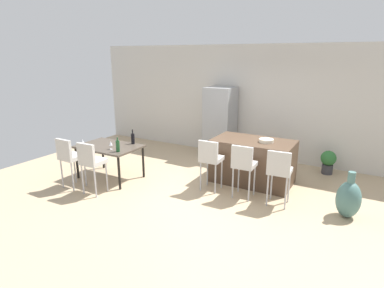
{
  "coord_description": "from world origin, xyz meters",
  "views": [
    {
      "loc": [
        2.48,
        -5.3,
        2.64
      ],
      "look_at": [
        -0.65,
        0.2,
        0.85
      ],
      "focal_mm": 29.62,
      "sensor_mm": 36.0,
      "label": 1
    }
  ],
  "objects_px": {
    "dining_table": "(109,149)",
    "dining_chair_near": "(69,155)",
    "kitchen_island": "(253,161)",
    "dining_chair_far": "(91,160)",
    "bar_chair_left": "(210,157)",
    "potted_plant": "(328,161)",
    "bar_chair_middle": "(243,163)",
    "wine_glass_middle": "(111,144)",
    "bar_chair_right": "(279,169)",
    "wine_bottle_far": "(118,146)",
    "wine_glass_left": "(83,141)",
    "wine_bottle_corner": "(133,138)",
    "refrigerator": "(220,122)",
    "floor_vase": "(348,199)",
    "fruit_bowl": "(266,141)"
  },
  "relations": [
    {
      "from": "bar_chair_right",
      "to": "wine_glass_left",
      "type": "distance_m",
      "value": 4.06
    },
    {
      "from": "dining_table",
      "to": "wine_bottle_corner",
      "type": "relative_size",
      "value": 4.1
    },
    {
      "from": "dining_table",
      "to": "dining_chair_near",
      "type": "distance_m",
      "value": 0.86
    },
    {
      "from": "bar_chair_middle",
      "to": "kitchen_island",
      "type": "bearing_deg",
      "value": 97.33
    },
    {
      "from": "potted_plant",
      "to": "bar_chair_middle",
      "type": "bearing_deg",
      "value": -119.71
    },
    {
      "from": "bar_chair_left",
      "to": "wine_glass_left",
      "type": "distance_m",
      "value": 2.75
    },
    {
      "from": "dining_table",
      "to": "wine_glass_left",
      "type": "distance_m",
      "value": 0.57
    },
    {
      "from": "kitchen_island",
      "to": "bar_chair_right",
      "type": "height_order",
      "value": "bar_chair_right"
    },
    {
      "from": "bar_chair_middle",
      "to": "refrigerator",
      "type": "xyz_separation_m",
      "value": [
        -1.49,
        2.18,
        0.22
      ]
    },
    {
      "from": "bar_chair_left",
      "to": "bar_chair_middle",
      "type": "relative_size",
      "value": 1.0
    },
    {
      "from": "bar_chair_left",
      "to": "wine_glass_middle",
      "type": "relative_size",
      "value": 6.03
    },
    {
      "from": "dining_chair_far",
      "to": "bar_chair_middle",
      "type": "bearing_deg",
      "value": 26.26
    },
    {
      "from": "bar_chair_right",
      "to": "wine_glass_middle",
      "type": "distance_m",
      "value": 3.4
    },
    {
      "from": "bar_chair_right",
      "to": "dining_chair_far",
      "type": "relative_size",
      "value": 1.0
    },
    {
      "from": "bar_chair_left",
      "to": "wine_bottle_far",
      "type": "distance_m",
      "value": 1.88
    },
    {
      "from": "dining_chair_near",
      "to": "bar_chair_middle",
      "type": "bearing_deg",
      "value": 21.81
    },
    {
      "from": "bar_chair_left",
      "to": "wine_glass_middle",
      "type": "bearing_deg",
      "value": -161.71
    },
    {
      "from": "kitchen_island",
      "to": "potted_plant",
      "type": "relative_size",
      "value": 3.05
    },
    {
      "from": "bar_chair_middle",
      "to": "wine_bottle_far",
      "type": "height_order",
      "value": "bar_chair_middle"
    },
    {
      "from": "dining_table",
      "to": "dining_chair_near",
      "type": "bearing_deg",
      "value": -110.47
    },
    {
      "from": "dining_chair_near",
      "to": "fruit_bowl",
      "type": "distance_m",
      "value": 3.98
    },
    {
      "from": "wine_bottle_far",
      "to": "wine_bottle_corner",
      "type": "xyz_separation_m",
      "value": [
        -0.12,
        0.61,
        0.0
      ]
    },
    {
      "from": "kitchen_island",
      "to": "wine_glass_middle",
      "type": "height_order",
      "value": "kitchen_island"
    },
    {
      "from": "wine_bottle_far",
      "to": "wine_glass_left",
      "type": "relative_size",
      "value": 1.71
    },
    {
      "from": "refrigerator",
      "to": "potted_plant",
      "type": "distance_m",
      "value": 2.8
    },
    {
      "from": "dining_chair_near",
      "to": "dining_chair_far",
      "type": "relative_size",
      "value": 1.0
    },
    {
      "from": "dining_table",
      "to": "refrigerator",
      "type": "bearing_deg",
      "value": 61.98
    },
    {
      "from": "bar_chair_middle",
      "to": "wine_bottle_far",
      "type": "relative_size",
      "value": 3.53
    },
    {
      "from": "bar_chair_right",
      "to": "floor_vase",
      "type": "relative_size",
      "value": 1.31
    },
    {
      "from": "bar_chair_left",
      "to": "potted_plant",
      "type": "bearing_deg",
      "value": 48.38
    },
    {
      "from": "kitchen_island",
      "to": "dining_chair_far",
      "type": "height_order",
      "value": "dining_chair_far"
    },
    {
      "from": "kitchen_island",
      "to": "wine_glass_left",
      "type": "bearing_deg",
      "value": -152.15
    },
    {
      "from": "dining_table",
      "to": "wine_bottle_far",
      "type": "relative_size",
      "value": 4.49
    },
    {
      "from": "wine_glass_middle",
      "to": "refrigerator",
      "type": "bearing_deg",
      "value": 67.39
    },
    {
      "from": "dining_table",
      "to": "floor_vase",
      "type": "height_order",
      "value": "floor_vase"
    },
    {
      "from": "bar_chair_right",
      "to": "wine_bottle_corner",
      "type": "bearing_deg",
      "value": -178.23
    },
    {
      "from": "kitchen_island",
      "to": "wine_bottle_far",
      "type": "bearing_deg",
      "value": -145.97
    },
    {
      "from": "bar_chair_middle",
      "to": "wine_glass_middle",
      "type": "height_order",
      "value": "bar_chair_middle"
    },
    {
      "from": "kitchen_island",
      "to": "dining_chair_far",
      "type": "bearing_deg",
      "value": -139.34
    },
    {
      "from": "bar_chair_middle",
      "to": "wine_bottle_corner",
      "type": "bearing_deg",
      "value": -177.77
    },
    {
      "from": "dining_chair_far",
      "to": "wine_glass_middle",
      "type": "xyz_separation_m",
      "value": [
        -0.07,
        0.63,
        0.17
      ]
    },
    {
      "from": "bar_chair_left",
      "to": "wine_bottle_far",
      "type": "height_order",
      "value": "bar_chair_left"
    },
    {
      "from": "dining_table",
      "to": "wine_bottle_corner",
      "type": "bearing_deg",
      "value": 46.35
    },
    {
      "from": "bar_chair_right",
      "to": "wine_bottle_far",
      "type": "xyz_separation_m",
      "value": [
        -3.09,
        -0.71,
        0.16
      ]
    },
    {
      "from": "wine_bottle_far",
      "to": "fruit_bowl",
      "type": "relative_size",
      "value": 1.0
    },
    {
      "from": "bar_chair_left",
      "to": "potted_plant",
      "type": "relative_size",
      "value": 1.93
    },
    {
      "from": "dining_chair_far",
      "to": "fruit_bowl",
      "type": "distance_m",
      "value": 3.49
    },
    {
      "from": "kitchen_island",
      "to": "potted_plant",
      "type": "distance_m",
      "value": 1.89
    },
    {
      "from": "kitchen_island",
      "to": "wine_bottle_corner",
      "type": "bearing_deg",
      "value": -158.59
    },
    {
      "from": "kitchen_island",
      "to": "fruit_bowl",
      "type": "height_order",
      "value": "fruit_bowl"
    }
  ]
}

